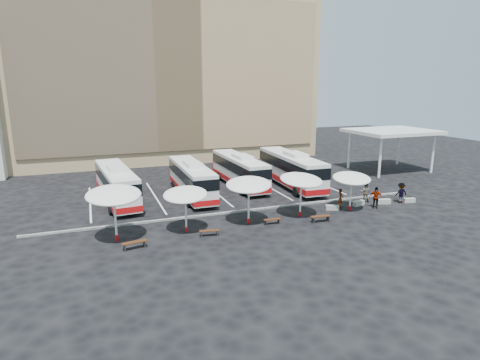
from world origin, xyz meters
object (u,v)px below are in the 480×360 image
object	(u,v)px
sunshade_3	(301,180)
sunshade_0	(114,195)
wood_bench_1	(209,232)
sunshade_2	(249,185)
sunshade_4	(352,178)
conc_bench_1	(359,203)
conc_bench_0	(332,208)
passenger_2	(376,198)
bus_0	(116,183)
wood_bench_0	(134,243)
bus_3	(291,168)
bus_2	(239,170)
passenger_3	(401,193)
passenger_0	(341,199)
conc_bench_3	(409,200)
conc_bench_2	(384,201)
wood_bench_3	(321,217)
passenger_1	(366,192)
sunshade_1	(185,195)
bus_1	(192,178)
wood_bench_2	(272,220)

from	to	relation	value
sunshade_3	sunshade_0	bearing A→B (deg)	-179.16
wood_bench_1	sunshade_2	bearing A→B (deg)	22.61
sunshade_4	conc_bench_1	size ratio (longest dim) A/B	3.48
conc_bench_0	passenger_2	bearing A→B (deg)	-12.30
sunshade_4	wood_bench_1	size ratio (longest dim) A/B	2.82
bus_0	wood_bench_0	xyz separation A→B (m)	(0.24, -11.85, -1.42)
bus_3	wood_bench_0	xyz separation A→B (m)	(-17.65, -11.47, -1.58)
bus_3	sunshade_0	distance (m)	21.01
passenger_2	sunshade_3	bearing A→B (deg)	-139.18
bus_2	wood_bench_1	world-z (taller)	bus_2
passenger_3	passenger_2	bearing A→B (deg)	15.82
bus_0	passenger_0	bearing A→B (deg)	-31.34
sunshade_0	conc_bench_1	world-z (taller)	sunshade_0
sunshade_3	conc_bench_3	world-z (taller)	sunshade_3
conc_bench_2	wood_bench_3	bearing A→B (deg)	-164.23
passenger_1	passenger_2	bearing A→B (deg)	116.05
wood_bench_0	passenger_3	world-z (taller)	passenger_3
wood_bench_3	passenger_3	bearing A→B (deg)	11.69
bus_0	wood_bench_3	world-z (taller)	bus_0
passenger_1	passenger_2	size ratio (longest dim) A/B	0.94
bus_3	passenger_1	world-z (taller)	bus_3
sunshade_2	conc_bench_3	world-z (taller)	sunshade_2
conc_bench_1	bus_3	bearing A→B (deg)	106.27
bus_0	sunshade_1	size ratio (longest dim) A/B	2.67
sunshade_3	wood_bench_1	bearing A→B (deg)	-168.88
conc_bench_3	passenger_3	bearing A→B (deg)	168.23
passenger_0	bus_2	bearing A→B (deg)	72.37
sunshade_4	wood_bench_0	distance (m)	18.80
wood_bench_3	conc_bench_2	xyz separation A→B (m)	(8.15, 2.30, -0.17)
bus_1	sunshade_1	bearing A→B (deg)	-105.85
sunshade_1	sunshade_3	xyz separation A→B (m)	(9.69, 0.24, 0.23)
passenger_0	conc_bench_3	bearing A→B (deg)	-51.10
bus_2	sunshade_3	xyz separation A→B (m)	(1.13, -11.42, 1.28)
sunshade_2	wood_bench_2	xyz separation A→B (m)	(1.67, -0.83, -2.82)
sunshade_2	wood_bench_3	distance (m)	6.39
conc_bench_2	passenger_0	distance (m)	4.59
sunshade_2	passenger_1	distance (m)	12.84
sunshade_2	bus_3	bearing A→B (deg)	47.50
sunshade_0	conc_bench_0	xyz separation A→B (m)	(18.16, 0.75, -3.11)
bus_0	passenger_3	world-z (taller)	bus_0
wood_bench_0	sunshade_4	bearing A→B (deg)	6.34
bus_3	passenger_1	bearing A→B (deg)	-60.53
sunshade_0	wood_bench_3	world-z (taller)	sunshade_0
bus_1	bus_3	bearing A→B (deg)	0.46
bus_0	wood_bench_1	world-z (taller)	bus_0
bus_0	conc_bench_3	bearing A→B (deg)	-26.17
passenger_0	bus_0	bearing A→B (deg)	108.73
sunshade_1	conc_bench_1	bearing A→B (deg)	3.73
sunshade_2	passenger_0	xyz separation A→B (m)	(9.11, 0.84, -2.26)
bus_1	conc_bench_3	xyz separation A→B (m)	(18.40, -9.34, -1.59)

